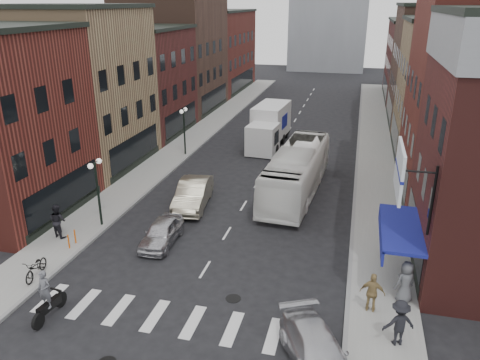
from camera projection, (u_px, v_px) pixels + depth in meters
name	position (u px, v px, depth m)	size (l,w,h in m)	color
ground	(198.00, 280.00, 22.36)	(160.00, 160.00, 0.00)	black
sidewalk_left	(189.00, 141.00, 44.19)	(3.00, 74.00, 0.15)	gray
sidewalk_right	(375.00, 155.00, 40.26)	(3.00, 74.00, 0.15)	gray
curb_left	(204.00, 143.00, 43.87)	(0.20, 74.00, 0.16)	gray
curb_right	(357.00, 154.00, 40.64)	(0.20, 74.00, 0.16)	gray
crosswalk_stripes	(175.00, 319.00, 19.65)	(12.00, 2.20, 0.01)	silver
bldg_left_mid_a	(72.00, 88.00, 36.27)	(10.30, 10.20, 12.30)	#967653
bldg_left_mid_b	(132.00, 81.00, 45.67)	(10.30, 10.20, 10.30)	#4D1E1B
bldg_left_far_a	(173.00, 54.00, 55.08)	(10.30, 12.20, 13.30)	#493024
bldg_left_far_b	(210.00, 51.00, 68.10)	(10.30, 16.20, 11.30)	maroon
bldg_right_mid_b	(463.00, 89.00, 38.57)	(10.30, 10.20, 11.30)	#967653
bldg_right_far_a	(445.00, 66.00, 48.34)	(10.30, 12.20, 12.30)	#493024
bldg_right_far_b	(427.00, 60.00, 61.36)	(10.30, 16.20, 10.30)	#4D1E1B
awning_blue	(397.00, 229.00, 21.62)	(1.80, 5.00, 0.78)	navy
billboard_sign	(402.00, 172.00, 18.63)	(1.52, 3.00, 3.70)	black
streetlamp_near	(97.00, 181.00, 26.64)	(0.32, 1.22, 4.11)	black
streetlamp_far	(184.00, 123.00, 39.30)	(0.32, 1.22, 4.11)	black
bike_rack	(72.00, 239.00, 25.09)	(0.08, 0.68, 0.80)	#D8590C
box_truck	(269.00, 127.00, 42.51)	(2.93, 8.44, 3.60)	silver
motorcycle_rider	(46.00, 296.00, 19.36)	(0.66, 2.23, 2.27)	black
transit_bus	(297.00, 171.00, 31.92)	(2.74, 11.71, 3.26)	white
sedan_left_near	(162.00, 232.00, 25.56)	(1.58, 3.93, 1.34)	silver
sedan_left_far	(193.00, 194.00, 30.15)	(1.81, 5.20, 1.71)	#B5AD93
curb_car	(318.00, 353.00, 16.79)	(1.91, 4.69, 1.36)	silver
parked_bicycle	(36.00, 268.00, 22.22)	(0.66, 1.90, 1.00)	black
ped_left_solo	(58.00, 221.00, 25.87)	(0.94, 0.54, 1.93)	black
ped_right_a	(399.00, 323.00, 17.71)	(1.23, 0.61, 1.90)	black
ped_right_b	(372.00, 293.00, 19.64)	(1.05, 0.52, 1.79)	#987E4D
ped_right_c	(406.00, 282.00, 20.24)	(0.95, 0.62, 1.94)	#575A5F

